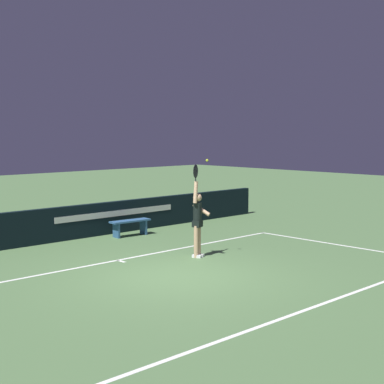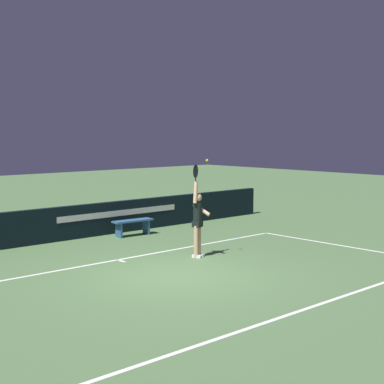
% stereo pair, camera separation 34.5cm
% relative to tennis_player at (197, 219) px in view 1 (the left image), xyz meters
% --- Properties ---
extents(ground_plane, '(60.00, 60.00, 0.00)m').
position_rel_tennis_player_xyz_m(ground_plane, '(-1.67, -1.05, -0.97)').
color(ground_plane, '#4F7244').
extents(court_lines, '(11.33, 5.64, 0.00)m').
position_rel_tennis_player_xyz_m(court_lines, '(-1.67, -1.66, -0.96)').
color(court_lines, white).
rests_on(court_lines, ground).
extents(back_wall, '(16.98, 0.19, 0.99)m').
position_rel_tennis_player_xyz_m(back_wall, '(-1.67, 4.26, -0.47)').
color(back_wall, black).
rests_on(back_wall, ground).
extents(tennis_player, '(0.49, 0.47, 2.34)m').
position_rel_tennis_player_xyz_m(tennis_player, '(0.00, 0.00, 0.00)').
color(tennis_player, tan).
rests_on(tennis_player, ground).
extents(tennis_ball, '(0.07, 0.07, 0.07)m').
position_rel_tennis_player_xyz_m(tennis_ball, '(0.09, -0.24, 1.47)').
color(tennis_ball, '#CCE32D').
extents(courtside_bench_near, '(1.31, 0.46, 0.48)m').
position_rel_tennis_player_xyz_m(courtside_bench_near, '(0.61, 3.53, -0.61)').
color(courtside_bench_near, '#305B89').
rests_on(courtside_bench_near, ground).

